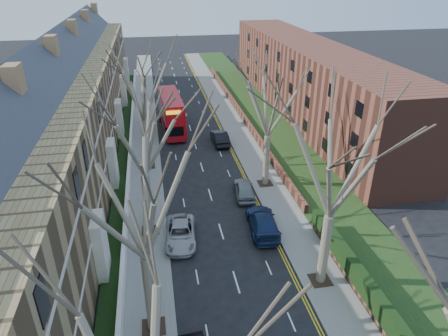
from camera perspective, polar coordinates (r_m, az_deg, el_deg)
pavement_left at (r=54.10m, az=-11.23°, el=5.30°), size 3.00×102.00×0.12m
pavement_right at (r=55.12m, az=1.37°, el=6.22°), size 3.00×102.00×0.12m
terrace_left at (r=45.61m, az=-21.46°, el=7.19°), size 9.70×78.00×13.60m
flats_right at (r=60.56m, az=11.57°, el=12.47°), size 13.97×54.00×10.00m
wall_hedge_right at (r=25.87m, az=23.69°, el=-21.16°), size 0.70×24.00×1.80m
front_wall_left at (r=46.57m, az=-13.24°, el=2.23°), size 0.30×78.00×1.00m
grass_verge_right at (r=56.13m, az=5.91°, el=6.57°), size 6.00×102.00×0.06m
tree_left_mid at (r=20.11m, az=-12.11°, el=-3.22°), size 10.50×10.50×14.71m
tree_left_far at (r=29.34m, az=-11.91°, el=5.91°), size 10.15×10.15×14.22m
tree_left_dist at (r=40.72m, az=-11.89°, el=12.22°), size 10.50×10.50×14.71m
tree_right_mid at (r=24.17m, az=15.94°, el=1.63°), size 10.50×10.50×14.71m
tree_right_far at (r=36.50m, az=6.56°, el=10.43°), size 10.15×10.15×14.22m
double_decker_bus at (r=53.32m, az=-7.53°, el=7.76°), size 3.15×10.96×4.54m
car_left_far at (r=31.91m, az=-6.23°, el=-9.29°), size 2.76×5.25×1.41m
car_right_near at (r=32.99m, az=5.53°, el=-7.72°), size 2.68×5.65×1.59m
car_right_mid at (r=37.60m, az=2.89°, el=-3.01°), size 2.22×4.58×1.51m
car_right_far at (r=48.86m, az=-0.60°, el=4.38°), size 1.80×4.85×1.58m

